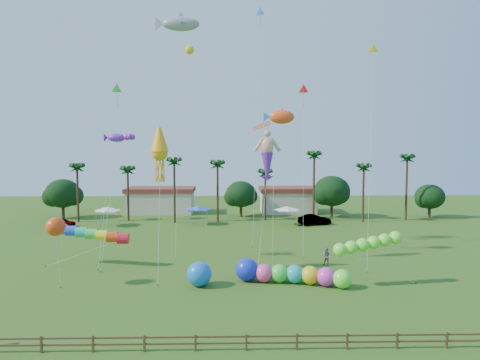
{
  "coord_description": "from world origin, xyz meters",
  "views": [
    {
      "loc": [
        -0.96,
        -30.48,
        11.83
      ],
      "look_at": [
        0.0,
        10.0,
        9.0
      ],
      "focal_mm": 32.0,
      "sensor_mm": 36.0,
      "label": 1
    }
  ],
  "objects_px": {
    "car_b": "(315,220)",
    "spectator_b": "(327,257)",
    "caterpillar_inflatable": "(288,274)",
    "blue_ball": "(199,274)",
    "car_a": "(62,222)"
  },
  "relations": [
    {
      "from": "car_a",
      "to": "blue_ball",
      "type": "relative_size",
      "value": 1.78
    },
    {
      "from": "spectator_b",
      "to": "blue_ball",
      "type": "height_order",
      "value": "blue_ball"
    },
    {
      "from": "car_a",
      "to": "car_b",
      "type": "bearing_deg",
      "value": -84.98
    },
    {
      "from": "car_a",
      "to": "spectator_b",
      "type": "relative_size",
      "value": 2.08
    },
    {
      "from": "car_b",
      "to": "blue_ball",
      "type": "bearing_deg",
      "value": 140.0
    },
    {
      "from": "car_a",
      "to": "caterpillar_inflatable",
      "type": "xyz_separation_m",
      "value": [
        31.14,
        -29.18,
        0.22
      ]
    },
    {
      "from": "car_b",
      "to": "caterpillar_inflatable",
      "type": "height_order",
      "value": "caterpillar_inflatable"
    },
    {
      "from": "car_b",
      "to": "caterpillar_inflatable",
      "type": "xyz_separation_m",
      "value": [
        -8.28,
        -29.63,
        0.05
      ]
    },
    {
      "from": "spectator_b",
      "to": "caterpillar_inflatable",
      "type": "height_order",
      "value": "caterpillar_inflatable"
    },
    {
      "from": "blue_ball",
      "to": "caterpillar_inflatable",
      "type": "bearing_deg",
      "value": 4.31
    },
    {
      "from": "car_a",
      "to": "caterpillar_inflatable",
      "type": "bearing_deg",
      "value": -128.77
    },
    {
      "from": "car_b",
      "to": "caterpillar_inflatable",
      "type": "relative_size",
      "value": 0.5
    },
    {
      "from": "car_b",
      "to": "spectator_b",
      "type": "distance_m",
      "value": 24.13
    },
    {
      "from": "spectator_b",
      "to": "caterpillar_inflatable",
      "type": "xyz_separation_m",
      "value": [
        -4.8,
        -5.75,
        -0.05
      ]
    },
    {
      "from": "spectator_b",
      "to": "caterpillar_inflatable",
      "type": "distance_m",
      "value": 7.49
    }
  ]
}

